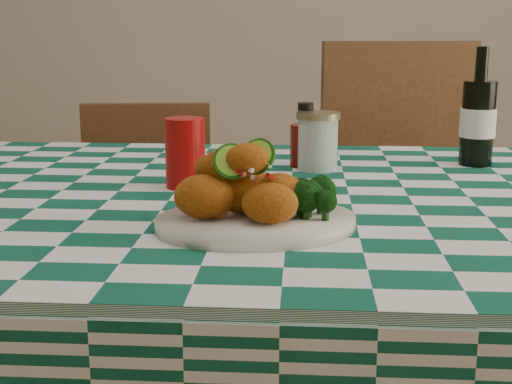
# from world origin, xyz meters

# --- Properties ---
(plate) EXTENTS (0.34, 0.29, 0.02)m
(plate) POSITION_xyz_m (-0.05, -0.22, 0.80)
(plate) COLOR silver
(plate) RESTS_ON dining_table
(fried_chicken_pile) EXTENTS (0.17, 0.12, 0.11)m
(fried_chicken_pile) POSITION_xyz_m (-0.06, -0.22, 0.86)
(fried_chicken_pile) COLOR #AC5610
(fried_chicken_pile) RESTS_ON plate
(broccoli_side) EXTENTS (0.07, 0.07, 0.05)m
(broccoli_side) POSITION_xyz_m (0.04, -0.21, 0.83)
(broccoli_side) COLOR black
(broccoli_side) RESTS_ON plate
(red_tumbler) EXTENTS (0.10, 0.10, 0.13)m
(red_tumbler) POSITION_xyz_m (-0.19, 0.04, 0.85)
(red_tumbler) COLOR #9A0808
(red_tumbler) RESTS_ON dining_table
(ketchup_bottle) EXTENTS (0.08, 0.08, 0.13)m
(ketchup_bottle) POSITION_xyz_m (0.02, 0.25, 0.85)
(ketchup_bottle) COLOR #640B05
(ketchup_bottle) RESTS_ON dining_table
(mason_jar) EXTENTS (0.12, 0.12, 0.12)m
(mason_jar) POSITION_xyz_m (0.05, 0.22, 0.85)
(mason_jar) COLOR #B2BCBA
(mason_jar) RESTS_ON dining_table
(beer_bottle) EXTENTS (0.08, 0.08, 0.25)m
(beer_bottle) POSITION_xyz_m (0.39, 0.29, 0.91)
(beer_bottle) COLOR black
(beer_bottle) RESTS_ON dining_table
(wooden_chair_left) EXTENTS (0.43, 0.45, 0.85)m
(wooden_chair_left) POSITION_xyz_m (-0.43, 0.72, 0.42)
(wooden_chair_left) COLOR #472814
(wooden_chair_left) RESTS_ON ground
(wooden_chair_right) EXTENTS (0.54, 0.56, 1.03)m
(wooden_chair_right) POSITION_xyz_m (0.34, 0.75, 0.51)
(wooden_chair_right) COLOR #472814
(wooden_chair_right) RESTS_ON ground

